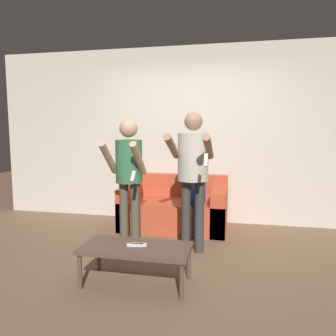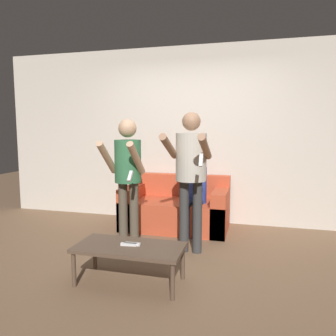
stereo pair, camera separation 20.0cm
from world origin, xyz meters
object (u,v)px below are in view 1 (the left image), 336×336
coffee_table (136,250)px  remote_near (135,245)px  couch (175,209)px  remote_far (139,244)px  person_seated (194,188)px  person_standing_left (129,169)px  person_standing_right (193,165)px

coffee_table → remote_near: (-0.01, -0.00, 0.05)m
couch → remote_far: size_ratio=9.94×
person_seated → coffee_table: bearing=-101.0°
person_seated → remote_near: person_seated is taller
person_standing_left → person_standing_right: bearing=-0.2°
remote_far → person_standing_left: bearing=114.0°
couch → person_standing_left: size_ratio=0.96×
couch → coffee_table: bearing=-90.4°
couch → person_standing_left: person_standing_left is taller
person_standing_right → remote_far: (-0.38, -0.89, -0.66)m
couch → coffee_table: 1.82m
coffee_table → remote_near: size_ratio=6.60×
person_standing_right → remote_near: bearing=-114.2°
person_seated → remote_near: size_ratio=7.57×
couch → remote_near: (-0.02, -1.82, 0.10)m
couch → remote_near: couch is taller
couch → coffee_table: couch is taller
person_standing_right → remote_far: bearing=-113.1°
remote_near → coffee_table: bearing=15.1°
person_seated → couch: bearing=151.5°
couch → person_seated: person_seated is taller
person_standing_left → remote_far: person_standing_left is taller
person_standing_left → remote_near: size_ratio=10.19×
couch → person_seated: 0.51m
person_standing_left → remote_near: 1.15m
person_standing_right → remote_near: (-0.41, -0.91, -0.66)m
couch → coffee_table: (-0.01, -1.82, 0.05)m
person_standing_right → remote_far: person_standing_right is taller
person_seated → coffee_table: size_ratio=1.15×
person_standing_left → remote_near: person_standing_left is taller
person_seated → remote_far: 1.68m
person_standing_left → remote_far: (0.40, -0.89, -0.59)m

